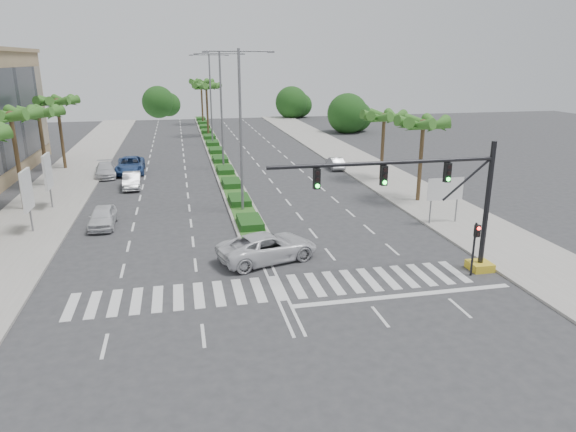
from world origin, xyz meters
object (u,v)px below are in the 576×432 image
at_px(car_crossing, 268,247).
at_px(car_right, 335,163).
at_px(car_parked_c, 130,165).
at_px(car_parked_a, 103,217).
at_px(car_parked_d, 106,170).
at_px(car_parked_b, 132,180).

relative_size(car_crossing, car_right, 1.53).
relative_size(car_parked_c, car_right, 1.54).
height_order(car_parked_a, car_parked_c, car_parked_c).
bearing_deg(car_crossing, car_parked_d, 8.56).
distance_m(car_parked_d, car_right, 23.61).
xyz_separation_m(car_parked_b, car_crossing, (9.07, -19.91, 0.11)).
xyz_separation_m(car_parked_a, car_parked_c, (0.52, 18.04, 0.10)).
bearing_deg(car_right, car_parked_b, 15.07).
relative_size(car_parked_d, car_crossing, 0.81).
distance_m(car_parked_c, car_parked_d, 2.63).
bearing_deg(car_parked_a, car_parked_b, 84.52).
relative_size(car_parked_c, car_crossing, 1.01).
bearing_deg(car_parked_a, car_parked_c, 88.63).
distance_m(car_parked_a, car_crossing, 13.35).
distance_m(car_parked_a, car_right, 26.88).
bearing_deg(car_parked_d, car_parked_a, -90.47).
xyz_separation_m(car_parked_c, car_right, (21.29, -2.33, -0.19)).
bearing_deg(car_parked_b, car_right, 9.78).
xyz_separation_m(car_parked_c, car_parked_d, (-2.29, -1.28, -0.14)).
bearing_deg(car_parked_c, car_parked_d, -151.94).
relative_size(car_parked_a, car_parked_b, 0.98).
distance_m(car_crossing, car_right, 26.94).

